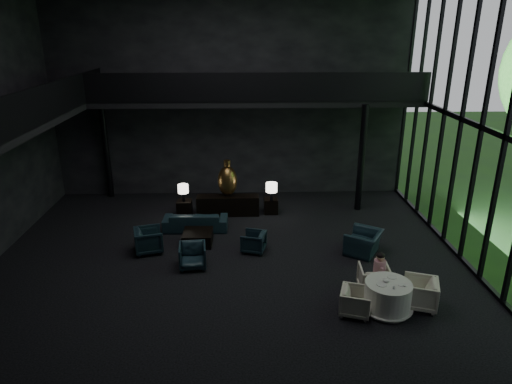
{
  "coord_description": "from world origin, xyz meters",
  "views": [
    {
      "loc": [
        0.41,
        -12.07,
        6.58
      ],
      "look_at": [
        0.8,
        0.5,
        2.01
      ],
      "focal_mm": 32.0,
      "sensor_mm": 36.0,
      "label": 1
    }
  ],
  "objects_px": {
    "dining_table": "(387,298)",
    "dining_chair_east": "(420,291)",
    "sofa": "(195,217)",
    "lounge_armchair_south": "(193,255)",
    "console": "(228,205)",
    "window_armchair": "(364,238)",
    "bronze_urn": "(227,180)",
    "dining_chair_west": "(356,301)",
    "table_lamp_right": "(272,188)",
    "child": "(380,264)",
    "dining_chair_north": "(374,278)",
    "side_table_left": "(184,208)",
    "side_table_right": "(271,206)",
    "table_lamp_left": "(183,189)",
    "lounge_armchair_west": "(149,238)",
    "lounge_armchair_east": "(253,242)"
  },
  "relations": [
    {
      "from": "dining_table",
      "to": "dining_chair_east",
      "type": "distance_m",
      "value": 0.87
    },
    {
      "from": "sofa",
      "to": "lounge_armchair_south",
      "type": "relative_size",
      "value": 2.9
    },
    {
      "from": "lounge_armchair_south",
      "to": "dining_table",
      "type": "bearing_deg",
      "value": -29.97
    },
    {
      "from": "console",
      "to": "window_armchair",
      "type": "relative_size",
      "value": 2.04
    },
    {
      "from": "console",
      "to": "window_armchair",
      "type": "distance_m",
      "value": 5.31
    },
    {
      "from": "bronze_urn",
      "to": "dining_chair_west",
      "type": "relative_size",
      "value": 1.92
    },
    {
      "from": "table_lamp_right",
      "to": "lounge_armchair_south",
      "type": "bearing_deg",
      "value": -123.45
    },
    {
      "from": "sofa",
      "to": "child",
      "type": "xyz_separation_m",
      "value": [
        5.17,
        -4.02,
        0.33
      ]
    },
    {
      "from": "table_lamp_right",
      "to": "bronze_urn",
      "type": "bearing_deg",
      "value": 171.88
    },
    {
      "from": "bronze_urn",
      "to": "dining_chair_north",
      "type": "height_order",
      "value": "bronze_urn"
    },
    {
      "from": "dining_chair_west",
      "to": "lounge_armchair_south",
      "type": "bearing_deg",
      "value": 78.16
    },
    {
      "from": "side_table_left",
      "to": "dining_chair_west",
      "type": "distance_m",
      "value": 7.95
    },
    {
      "from": "console",
      "to": "side_table_right",
      "type": "relative_size",
      "value": 4.08
    },
    {
      "from": "dining_table",
      "to": "side_table_left",
      "type": "bearing_deg",
      "value": 132.58
    },
    {
      "from": "side_table_right",
      "to": "window_armchair",
      "type": "distance_m",
      "value": 4.24
    },
    {
      "from": "table_lamp_left",
      "to": "dining_chair_west",
      "type": "height_order",
      "value": "table_lamp_left"
    },
    {
      "from": "table_lamp_left",
      "to": "lounge_armchair_west",
      "type": "relative_size",
      "value": 0.71
    },
    {
      "from": "table_lamp_right",
      "to": "child",
      "type": "bearing_deg",
      "value": -64.38
    },
    {
      "from": "table_lamp_right",
      "to": "dining_chair_north",
      "type": "distance_m",
      "value": 5.79
    },
    {
      "from": "console",
      "to": "table_lamp_right",
      "type": "distance_m",
      "value": 1.75
    },
    {
      "from": "window_armchair",
      "to": "dining_chair_east",
      "type": "height_order",
      "value": "window_armchair"
    },
    {
      "from": "lounge_armchair_south",
      "to": "window_armchair",
      "type": "xyz_separation_m",
      "value": [
        5.15,
        0.72,
        0.1
      ]
    },
    {
      "from": "bronze_urn",
      "to": "child",
      "type": "height_order",
      "value": "bronze_urn"
    },
    {
      "from": "sofa",
      "to": "lounge_armchair_west",
      "type": "height_order",
      "value": "lounge_armchair_west"
    },
    {
      "from": "dining_table",
      "to": "lounge_armchair_west",
      "type": "bearing_deg",
      "value": 152.76
    },
    {
      "from": "console",
      "to": "dining_chair_east",
      "type": "relative_size",
      "value": 2.66
    },
    {
      "from": "bronze_urn",
      "to": "side_table_left",
      "type": "xyz_separation_m",
      "value": [
        -1.6,
        -0.16,
        -1.0
      ]
    },
    {
      "from": "console",
      "to": "child",
      "type": "height_order",
      "value": "child"
    },
    {
      "from": "child",
      "to": "lounge_armchair_west",
      "type": "bearing_deg",
      "value": -20.5
    },
    {
      "from": "window_armchair",
      "to": "side_table_left",
      "type": "bearing_deg",
      "value": -87.12
    },
    {
      "from": "bronze_urn",
      "to": "dining_table",
      "type": "relative_size",
      "value": 1.03
    },
    {
      "from": "bronze_urn",
      "to": "lounge_armchair_west",
      "type": "distance_m",
      "value": 3.92
    },
    {
      "from": "dining_chair_west",
      "to": "child",
      "type": "relative_size",
      "value": 1.05
    },
    {
      "from": "sofa",
      "to": "lounge_armchair_west",
      "type": "xyz_separation_m",
      "value": [
        -1.29,
        -1.61,
        0.01
      ]
    },
    {
      "from": "bronze_urn",
      "to": "side_table_right",
      "type": "xyz_separation_m",
      "value": [
        1.6,
        -0.0,
        -1.01
      ]
    },
    {
      "from": "console",
      "to": "table_lamp_left",
      "type": "height_order",
      "value": "table_lamp_left"
    },
    {
      "from": "lounge_armchair_east",
      "to": "dining_chair_west",
      "type": "xyz_separation_m",
      "value": [
        2.39,
        -3.37,
        0.03
      ]
    },
    {
      "from": "table_lamp_right",
      "to": "lounge_armchair_west",
      "type": "height_order",
      "value": "table_lamp_right"
    },
    {
      "from": "lounge_armchair_south",
      "to": "lounge_armchair_west",
      "type": "bearing_deg",
      "value": 139.51
    },
    {
      "from": "table_lamp_left",
      "to": "lounge_armchair_south",
      "type": "bearing_deg",
      "value": -79.78
    },
    {
      "from": "side_table_right",
      "to": "child",
      "type": "xyz_separation_m",
      "value": [
        2.49,
        -5.43,
        0.49
      ]
    },
    {
      "from": "sofa",
      "to": "dining_chair_west",
      "type": "distance_m",
      "value": 6.65
    },
    {
      "from": "table_lamp_left",
      "to": "lounge_armchair_south",
      "type": "distance_m",
      "value": 3.92
    },
    {
      "from": "side_table_left",
      "to": "window_armchair",
      "type": "bearing_deg",
      "value": -28.42
    },
    {
      "from": "console",
      "to": "lounge_armchair_east",
      "type": "bearing_deg",
      "value": -73.72
    },
    {
      "from": "dining_chair_west",
      "to": "dining_table",
      "type": "bearing_deg",
      "value": -61.95
    },
    {
      "from": "lounge_armchair_west",
      "to": "lounge_armchair_south",
      "type": "distance_m",
      "value": 1.78
    },
    {
      "from": "bronze_urn",
      "to": "window_armchair",
      "type": "relative_size",
      "value": 1.18
    },
    {
      "from": "lounge_armchair_east",
      "to": "lounge_armchair_south",
      "type": "xyz_separation_m",
      "value": [
        -1.78,
        -0.94,
        0.08
      ]
    },
    {
      "from": "bronze_urn",
      "to": "side_table_left",
      "type": "distance_m",
      "value": 1.89
    }
  ]
}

